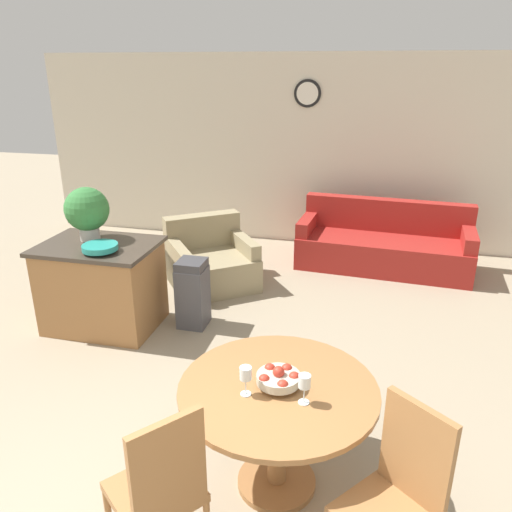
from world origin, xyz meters
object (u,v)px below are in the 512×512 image
(teal_bowl, at_px, (100,247))
(armchair, at_px, (211,263))
(fruit_bowl, at_px, (279,378))
(potted_plant, at_px, (87,211))
(kitchen_island, at_px, (102,285))
(wine_glass_right, at_px, (305,383))
(trash_bin, at_px, (193,293))
(wine_glass_left, at_px, (246,375))
(couch, at_px, (383,246))
(dining_chair_near_left, at_px, (161,487))
(dining_chair_near_right, at_px, (398,493))
(dining_table, at_px, (278,410))

(teal_bowl, bearing_deg, armchair, 68.03)
(fruit_bowl, xyz_separation_m, potted_plant, (-2.27, 1.77, 0.38))
(kitchen_island, height_order, potted_plant, potted_plant)
(wine_glass_right, height_order, potted_plant, potted_plant)
(fruit_bowl, xyz_separation_m, trash_bin, (-1.25, 1.88, -0.45))
(wine_glass_right, height_order, armchair, wine_glass_right)
(wine_glass_left, xyz_separation_m, potted_plant, (-2.10, 1.89, 0.31))
(couch, relative_size, armchair, 1.74)
(kitchen_island, distance_m, teal_bowl, 0.55)
(fruit_bowl, relative_size, wine_glass_right, 1.43)
(armchair, bearing_deg, fruit_bowl, -101.01)
(teal_bowl, bearing_deg, wine_glass_left, -41.11)
(dining_chair_near_left, xyz_separation_m, kitchen_island, (-1.67, 2.35, -0.11))
(dining_chair_near_right, relative_size, wine_glass_left, 5.63)
(potted_plant, bearing_deg, armchair, 52.46)
(dining_chair_near_right, height_order, couch, dining_chair_near_right)
(wine_glass_left, distance_m, teal_bowl, 2.41)
(wine_glass_right, xyz_separation_m, potted_plant, (-2.44, 1.89, 0.31))
(dining_chair_near_left, relative_size, armchair, 0.79)
(teal_bowl, bearing_deg, kitchen_island, 126.84)
(wine_glass_right, distance_m, trash_bin, 2.50)
(dining_table, relative_size, potted_plant, 2.25)
(couch, height_order, armchair, couch)
(fruit_bowl, height_order, trash_bin, fruit_bowl)
(teal_bowl, bearing_deg, potted_plant, 133.01)
(wine_glass_left, bearing_deg, armchair, 112.16)
(dining_chair_near_left, xyz_separation_m, dining_chair_near_right, (1.15, 0.23, 0.00))
(wine_glass_left, xyz_separation_m, couch, (0.81, 4.10, -0.59))
(kitchen_island, xyz_separation_m, trash_bin, (0.88, 0.22, -0.09))
(armchair, bearing_deg, potted_plant, -164.30)
(dining_chair_near_right, xyz_separation_m, wine_glass_left, (-0.86, 0.34, 0.32))
(dining_table, relative_size, dining_chair_near_left, 1.17)
(fruit_bowl, height_order, wine_glass_right, wine_glass_right)
(dining_table, distance_m, armchair, 3.24)
(potted_plant, distance_m, trash_bin, 1.32)
(trash_bin, height_order, armchair, armchair)
(wine_glass_right, bearing_deg, potted_plant, 142.22)
(dining_chair_near_left, height_order, trash_bin, dining_chair_near_left)
(dining_table, height_order, fruit_bowl, fruit_bowl)
(fruit_bowl, xyz_separation_m, teal_bowl, (-1.98, 1.46, 0.13))
(dining_chair_near_left, height_order, fruit_bowl, dining_chair_near_left)
(dining_table, bearing_deg, wine_glass_right, -34.70)
(potted_plant, distance_m, couch, 3.76)
(armchair, bearing_deg, dining_chair_near_right, -94.88)
(kitchen_island, relative_size, potted_plant, 2.13)
(dining_chair_near_left, xyz_separation_m, armchair, (-0.94, 3.60, -0.28))
(couch, bearing_deg, wine_glass_right, -92.37)
(dining_chair_near_right, height_order, kitchen_island, dining_chair_near_right)
(teal_bowl, height_order, potted_plant, potted_plant)
(dining_chair_near_left, distance_m, fruit_bowl, 0.87)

